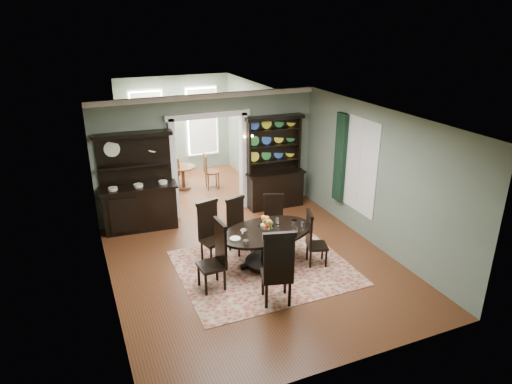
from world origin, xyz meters
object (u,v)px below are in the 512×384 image
sideboard (139,196)px  welsh_dresser (274,174)px  dining_table (267,241)px  parlor_table (183,174)px

sideboard → welsh_dresser: 3.45m
dining_table → parlor_table: dining_table is taller
sideboard → welsh_dresser: bearing=4.8°
welsh_dresser → parlor_table: 2.88m
sideboard → parlor_table: sideboard is taller
welsh_dresser → parlor_table: welsh_dresser is taller
dining_table → welsh_dresser: (1.43, 2.72, 0.33)m
sideboard → parlor_table: bearing=58.4°
parlor_table → sideboard: bearing=-126.3°
welsh_dresser → sideboard: bearing=-178.0°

